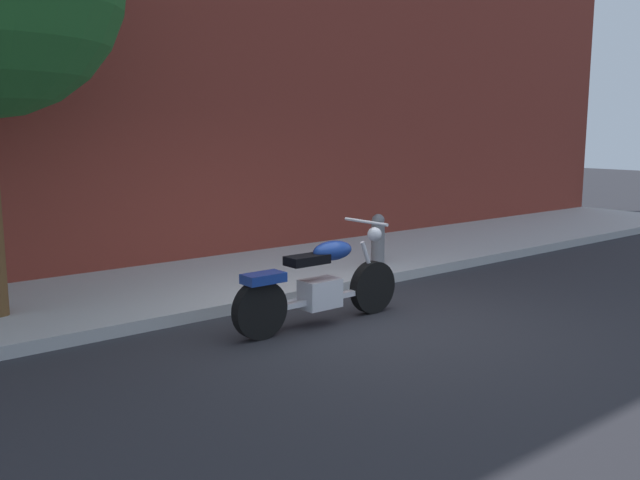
# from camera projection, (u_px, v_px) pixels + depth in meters

# --- Properties ---
(ground_plane) EXTENTS (60.00, 60.00, 0.00)m
(ground_plane) POSITION_uv_depth(u_px,v_px,m) (370.00, 323.00, 7.62)
(ground_plane) COLOR #28282D
(sidewalk) EXTENTS (22.61, 2.76, 0.14)m
(sidewalk) POSITION_uv_depth(u_px,v_px,m) (244.00, 277.00, 9.63)
(sidewalk) COLOR #B1B1B1
(sidewalk) RESTS_ON ground
(building_facade) EXTENTS (22.61, 0.50, 7.66)m
(building_facade) POSITION_uv_depth(u_px,v_px,m) (181.00, 17.00, 10.26)
(building_facade) COLOR maroon
(building_facade) RESTS_ON ground
(motorcycle) EXTENTS (2.23, 0.70, 1.12)m
(motorcycle) POSITION_uv_depth(u_px,v_px,m) (320.00, 285.00, 7.46)
(motorcycle) COLOR black
(motorcycle) RESTS_ON ground
(fire_hydrant) EXTENTS (0.20, 0.20, 0.91)m
(fire_hydrant) POSITION_uv_depth(u_px,v_px,m) (378.00, 244.00, 10.13)
(fire_hydrant) COLOR slate
(fire_hydrant) RESTS_ON ground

